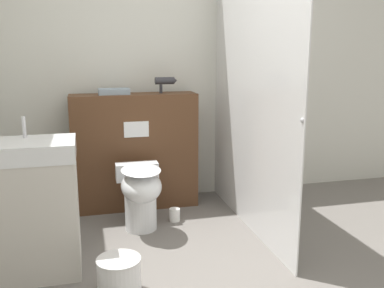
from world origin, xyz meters
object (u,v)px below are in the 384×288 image
sink_vanity (29,209)px  hair_drier (165,81)px  waste_bin (119,276)px  toilet (141,192)px

sink_vanity → hair_drier: (1.12, 1.08, 0.73)m
sink_vanity → waste_bin: bearing=-36.7°
hair_drier → waste_bin: (-0.58, -1.48, -1.06)m
toilet → sink_vanity: size_ratio=0.53×
toilet → waste_bin: size_ratio=2.03×
waste_bin → toilet: bearing=74.3°
toilet → sink_vanity: bearing=-146.8°
toilet → sink_vanity: sink_vanity is taller
toilet → waste_bin: (-0.26, -0.92, -0.21)m
toilet → hair_drier: 1.07m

